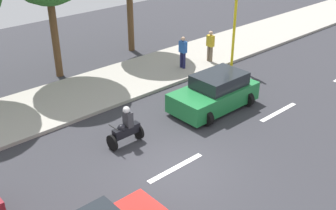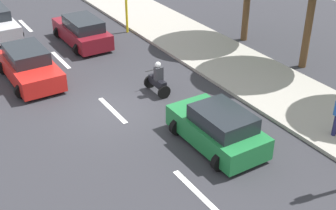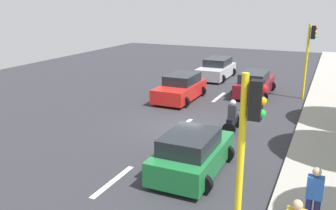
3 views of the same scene
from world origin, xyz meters
name	(u,v)px [view 1 (image 1 of 3)]	position (x,y,z in m)	size (l,w,h in m)	color
ground_plane	(176,169)	(0.00, 0.00, -0.05)	(40.00, 60.00, 0.10)	#2D2D33
sidewalk	(70,98)	(7.00, 0.00, 0.07)	(4.00, 60.00, 0.15)	#9E998E
lane_stripe_north	(278,112)	(0.00, -6.00, 0.01)	(0.20, 2.40, 0.01)	white
lane_stripe_mid	(176,168)	(0.00, 0.00, 0.01)	(0.20, 2.40, 0.01)	white
car_green	(215,93)	(2.13, -4.28, 0.71)	(2.29, 3.92, 1.52)	#1E7238
motorcycle	(126,129)	(2.35, 0.31, 0.64)	(0.60, 1.30, 1.53)	black
pedestrian_near_signal	(183,51)	(6.15, -6.22, 1.06)	(0.40, 0.24, 1.69)	#1E1E4C
pedestrian_by_tree	(210,45)	(5.87, -8.00, 1.06)	(0.40, 0.24, 1.69)	#72604C
traffic_light_midblock	(234,13)	(4.85, -8.54, 2.93)	(0.49, 0.24, 4.50)	yellow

